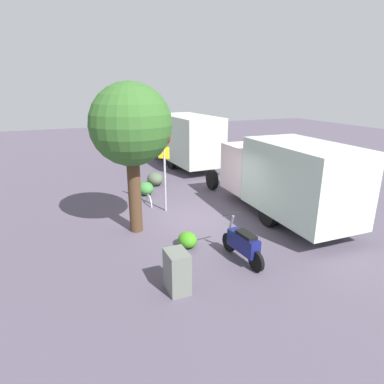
# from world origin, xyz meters

# --- Properties ---
(ground_plane) EXTENTS (60.00, 60.00, 0.00)m
(ground_plane) POSITION_xyz_m (0.00, 0.00, 0.00)
(ground_plane) COLOR #4E4555
(box_truck_near) EXTENTS (7.52, 2.39, 2.86)m
(box_truck_near) POSITION_xyz_m (-0.97, -3.07, 1.59)
(box_truck_near) COLOR black
(box_truck_near) RESTS_ON ground
(box_truck_far) EXTENTS (8.59, 2.52, 3.04)m
(box_truck_far) POSITION_xyz_m (8.10, -2.76, 1.67)
(box_truck_far) COLOR black
(box_truck_far) RESTS_ON ground
(motorcycle) EXTENTS (1.81, 0.55, 1.20)m
(motorcycle) POSITION_xyz_m (-3.27, -0.00, 0.52)
(motorcycle) COLOR black
(motorcycle) RESTS_ON ground
(stop_sign) EXTENTS (0.71, 0.33, 3.31)m
(stop_sign) POSITION_xyz_m (1.23, 0.71, 2.21)
(stop_sign) COLOR #9E9EA3
(stop_sign) RESTS_ON ground
(street_tree) EXTENTS (2.54, 2.54, 4.79)m
(street_tree) POSITION_xyz_m (-0.12, 2.19, 3.46)
(street_tree) COLOR #47301E
(street_tree) RESTS_ON ground
(utility_cabinet) EXTENTS (0.65, 0.48, 1.02)m
(utility_cabinet) POSITION_xyz_m (-3.85, 2.15, 0.51)
(utility_cabinet) COLOR #60665E
(utility_cabinet) RESTS_ON ground
(bike_rack_hoop) EXTENTS (0.85, 0.07, 0.85)m
(bike_rack_hoop) POSITION_xyz_m (2.15, 1.10, 0.00)
(bike_rack_hoop) COLOR #B7B7BC
(bike_rack_hoop) RESTS_ON ground
(shrub_near_sign) EXTENTS (0.85, 0.70, 0.58)m
(shrub_near_sign) POSITION_xyz_m (3.44, 0.88, 0.29)
(shrub_near_sign) COLOR #367635
(shrub_near_sign) RESTS_ON ground
(shrub_mid_verge) EXTENTS (0.93, 0.76, 0.64)m
(shrub_mid_verge) POSITION_xyz_m (4.69, 0.05, 0.32)
(shrub_mid_verge) COLOR #4B5A42
(shrub_mid_verge) RESTS_ON ground
(shrub_by_tree) EXTENTS (0.68, 0.55, 0.46)m
(shrub_by_tree) POSITION_xyz_m (-1.90, 1.07, 0.23)
(shrub_by_tree) COLOR #39831A
(shrub_by_tree) RESTS_ON ground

